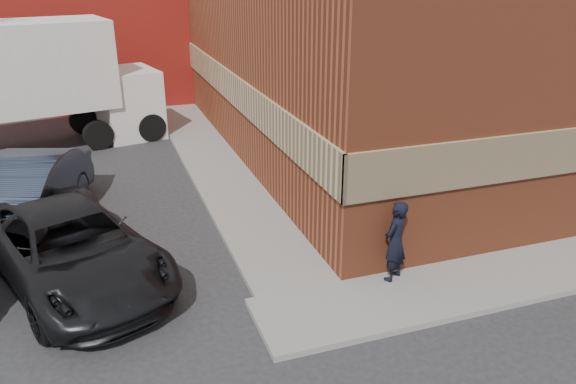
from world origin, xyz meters
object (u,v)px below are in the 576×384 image
object	(u,v)px
warehouse	(10,39)
suv_a	(71,248)
brick_building	(424,4)
sedan	(24,194)
man	(395,241)
box_truck	(33,77)

from	to	relation	value
warehouse	suv_a	distance (m)	18.36
brick_building	sedan	bearing A→B (deg)	-163.55
man	suv_a	size ratio (longest dim) A/B	0.30
warehouse	box_truck	bearing A→B (deg)	-80.25
man	box_truck	distance (m)	13.95
brick_building	sedan	size ratio (longest dim) A/B	3.62
brick_building	suv_a	xyz separation A→B (m)	(-12.02, -7.08, -3.91)
man	sedan	world-z (taller)	man
man	sedan	xyz separation A→B (m)	(-7.13, 5.37, -0.13)
warehouse	man	distance (m)	22.04
sedan	suv_a	bearing A→B (deg)	-52.74
sedan	brick_building	bearing A→B (deg)	34.92
suv_a	sedan	bearing A→B (deg)	87.86
suv_a	brick_building	bearing A→B (deg)	9.53
suv_a	man	bearing A→B (deg)	-40.71
man	suv_a	bearing A→B (deg)	-53.60
sedan	man	bearing A→B (deg)	-18.54
sedan	box_truck	bearing A→B (deg)	108.05
warehouse	man	size ratio (longest dim) A/B	9.71
suv_a	warehouse	bearing A→B (deg)	76.85
brick_building	warehouse	bearing A→B (deg)	142.80
brick_building	warehouse	xyz separation A→B (m)	(-14.50, 11.00, -1.87)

